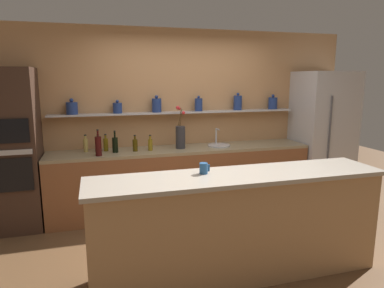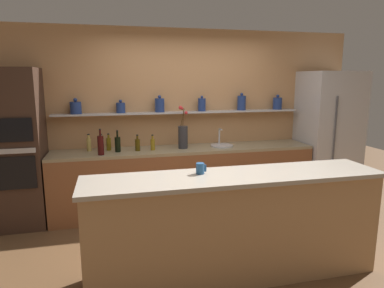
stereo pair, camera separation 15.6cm
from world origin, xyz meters
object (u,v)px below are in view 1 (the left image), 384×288
oven_tower (12,151)px  bottle_spirit_6 (86,145)px  bottle_oil_1 (135,145)px  coffee_mug (204,168)px  bottle_wine_0 (98,146)px  bottle_oil_2 (106,144)px  refrigerator (322,136)px  sink_fixture (219,144)px  bottle_wine_5 (115,145)px  bottle_oil_4 (150,144)px  bottle_spirit_3 (98,145)px  flower_vase (180,136)px

oven_tower → bottle_spirit_6: 0.88m
bottle_oil_1 → coffee_mug: 1.71m
coffee_mug → bottle_wine_0: bearing=121.6°
bottle_oil_1 → bottle_oil_2: bearing=161.6°
bottle_wine_0 → refrigerator: bearing=2.3°
sink_fixture → bottle_spirit_6: sink_fixture is taller
bottle_wine_0 → coffee_mug: bottle_wine_0 is taller
bottle_wine_5 → coffee_mug: bearing=-66.8°
refrigerator → bottle_oil_4: bearing=179.8°
bottle_oil_1 → bottle_spirit_3: bottle_spirit_3 is taller
bottle_oil_2 → bottle_spirit_6: same height
bottle_spirit_3 → coffee_mug: bearing=-62.3°
sink_fixture → bottle_oil_1: size_ratio=1.46×
oven_tower → flower_vase: bearing=-0.0°
bottle_wine_0 → coffee_mug: (0.93, -1.51, 0.02)m
sink_fixture → bottle_oil_1: bearing=-178.3°
refrigerator → oven_tower: (-4.46, 0.04, 0.01)m
coffee_mug → bottle_spirit_3: bearing=117.7°
bottle_oil_2 → coffee_mug: bottle_oil_2 is taller
bottle_wine_0 → coffee_mug: size_ratio=3.34×
refrigerator → bottle_oil_4: 2.74m
bottle_oil_4 → refrigerator: bearing=-0.2°
bottle_wine_0 → bottle_spirit_3: (0.00, 0.26, -0.03)m
flower_vase → bottle_oil_1: flower_vase is taller
bottle_oil_2 → bottle_spirit_3: (-0.10, -0.02, 0.00)m
flower_vase → coffee_mug: flower_vase is taller
bottle_wine_5 → bottle_spirit_6: (-0.38, 0.15, -0.01)m
sink_fixture → bottle_oil_4: 1.02m
bottle_oil_1 → bottle_spirit_6: 0.66m
bottle_wine_5 → bottle_oil_1: bearing=0.8°
flower_vase → bottle_oil_4: 0.44m
flower_vase → bottle_wine_5: 0.91m
coffee_mug → oven_tower: bearing=139.4°
bottle_spirit_3 → bottle_wine_5: (0.22, -0.11, 0.01)m
bottle_oil_1 → bottle_spirit_6: size_ratio=0.96×
refrigerator → flower_vase: bearing=179.1°
bottle_spirit_6 → coffee_mug: (1.09, -1.80, 0.05)m
coffee_mug → bottle_oil_4: bearing=98.1°
refrigerator → bottle_spirit_6: 3.59m
oven_tower → bottle_oil_2: 1.14m
bottle_spirit_6 → oven_tower: bearing=-172.2°
bottle_spirit_3 → oven_tower: bearing=-175.3°
sink_fixture → oven_tower: bearing=-179.8°
oven_tower → flower_vase: 2.16m
sink_fixture → bottle_oil_1: 1.22m
bottle_oil_1 → bottle_wine_5: size_ratio=0.76×
sink_fixture → bottle_spirit_6: 1.87m
sink_fixture → bottle_oil_4: size_ratio=1.52×
bottle_oil_2 → coffee_mug: (0.82, -1.78, 0.06)m
bottle_wine_5 → flower_vase: bearing=1.7°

